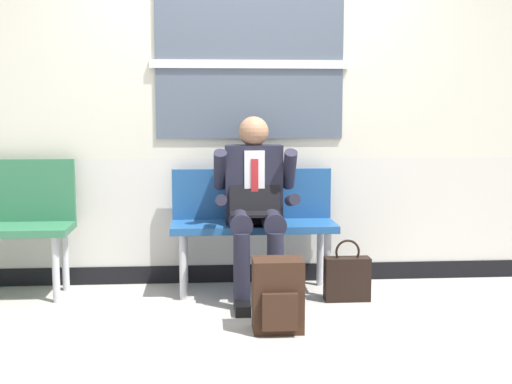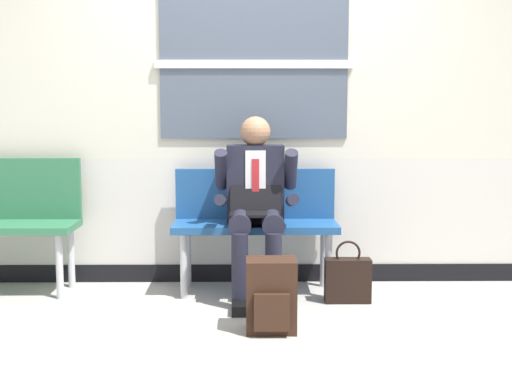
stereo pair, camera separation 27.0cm
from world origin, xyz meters
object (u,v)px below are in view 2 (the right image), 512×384
(bench_with_person, at_px, (256,217))
(person_seated, at_px, (256,202))
(backpack, at_px, (271,296))
(handbag, at_px, (348,279))

(bench_with_person, bearing_deg, person_seated, -90.00)
(person_seated, distance_m, backpack, 0.85)
(person_seated, bearing_deg, handbag, -11.49)
(person_seated, height_order, backpack, person_seated)
(person_seated, xyz_separation_m, backpack, (0.08, -0.71, -0.46))
(bench_with_person, bearing_deg, backpack, -84.93)
(backpack, height_order, handbag, backpack)
(backpack, bearing_deg, handbag, 47.19)
(handbag, bearing_deg, person_seated, 168.51)
(person_seated, relative_size, backpack, 2.90)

